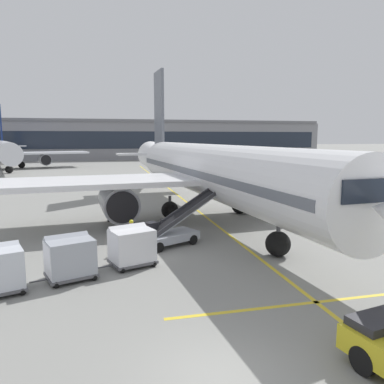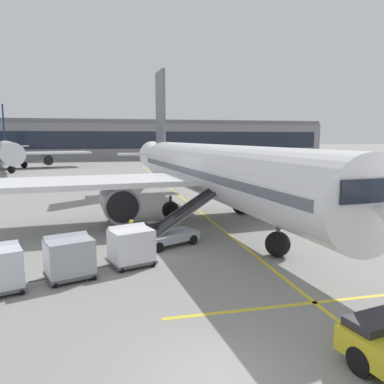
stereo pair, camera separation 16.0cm
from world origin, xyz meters
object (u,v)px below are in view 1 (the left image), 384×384
at_px(safety_cone_wingtip, 126,225).
at_px(safety_cone_nose_mark, 112,216).
at_px(belt_loader, 172,230).
at_px(distant_airplane, 6,151).
at_px(baggage_cart_lead, 132,245).
at_px(safety_cone_engine_keepout, 138,232).
at_px(parked_airplane, 210,171).
at_px(ground_crew_marshaller, 132,233).
at_px(ground_crew_by_loader, 119,247).
at_px(ground_crew_by_carts, 120,243).
at_px(baggage_cart_second, 70,257).

distance_m(safety_cone_wingtip, safety_cone_nose_mark, 3.19).
relative_size(belt_loader, safety_cone_nose_mark, 6.90).
bearing_deg(safety_cone_nose_mark, distant_airplane, 110.26).
height_order(baggage_cart_lead, safety_cone_engine_keepout, baggage_cart_lead).
bearing_deg(safety_cone_wingtip, belt_loader, -58.58).
bearing_deg(safety_cone_wingtip, parked_airplane, 19.97).
bearing_deg(parked_airplane, ground_crew_marshaller, -132.18).
height_order(belt_loader, baggage_cart_lead, belt_loader).
bearing_deg(distant_airplane, ground_crew_by_loader, -72.83).
height_order(belt_loader, distant_airplane, distant_airplane).
height_order(ground_crew_by_loader, safety_cone_nose_mark, ground_crew_by_loader).
bearing_deg(parked_airplane, ground_crew_by_carts, -128.95).
xyz_separation_m(belt_loader, ground_crew_by_loader, (-3.12, -3.24, 0.13)).
xyz_separation_m(parked_airplane, safety_cone_engine_keepout, (-5.87, -4.43, -3.23)).
bearing_deg(safety_cone_nose_mark, safety_cone_engine_keepout, -74.84).
bearing_deg(ground_crew_by_carts, safety_cone_engine_keepout, 74.21).
bearing_deg(ground_crew_marshaller, parked_airplane, 47.82).
distance_m(baggage_cart_lead, ground_crew_by_carts, 0.78).
bearing_deg(safety_cone_engine_keepout, belt_loader, -46.15).
xyz_separation_m(parked_airplane, ground_crew_by_loader, (-7.18, -9.55, -2.58)).
relative_size(belt_loader, safety_cone_engine_keepout, 7.42).
bearing_deg(distant_airplane, safety_cone_engine_keepout, -70.20).
xyz_separation_m(safety_cone_wingtip, distant_airplane, (-19.77, 54.51, 3.13)).
relative_size(ground_crew_by_loader, safety_cone_engine_keepout, 2.43).
height_order(baggage_cart_lead, safety_cone_nose_mark, baggage_cart_lead).
bearing_deg(belt_loader, safety_cone_nose_mark, 114.47).
bearing_deg(safety_cone_engine_keepout, parked_airplane, 37.05).
height_order(baggage_cart_second, safety_cone_wingtip, baggage_cart_second).
bearing_deg(safety_cone_wingtip, safety_cone_nose_mark, 104.34).
xyz_separation_m(belt_loader, baggage_cart_lead, (-2.52, -3.05, 0.14)).
bearing_deg(baggage_cart_second, baggage_cart_lead, 22.47).
relative_size(baggage_cart_lead, ground_crew_marshaller, 1.62).
xyz_separation_m(ground_crew_marshaller, distant_airplane, (-19.83, 59.24, 2.47)).
xyz_separation_m(baggage_cart_lead, ground_crew_by_carts, (-0.52, 0.58, -0.00)).
distance_m(baggage_cart_second, ground_crew_by_loader, 2.32).
bearing_deg(belt_loader, distant_airplane, 110.78).
bearing_deg(safety_cone_engine_keepout, ground_crew_by_loader, -104.34).
xyz_separation_m(baggage_cart_second, ground_crew_by_loader, (2.13, 0.93, -0.00)).
bearing_deg(parked_airplane, baggage_cart_second, -131.58).
relative_size(ground_crew_marshaller, safety_cone_wingtip, 2.49).
distance_m(belt_loader, baggage_cart_second, 6.71).
bearing_deg(safety_cone_wingtip, baggage_cart_second, -109.17).
height_order(baggage_cart_lead, safety_cone_wingtip, baggage_cart_lead).
bearing_deg(ground_crew_by_carts, baggage_cart_second, -142.28).
height_order(belt_loader, ground_crew_marshaller, belt_loader).
relative_size(parked_airplane, safety_cone_wingtip, 57.46).
bearing_deg(baggage_cart_lead, distant_airplane, 107.73).
bearing_deg(safety_cone_engine_keepout, distant_airplane, 109.80).
xyz_separation_m(ground_crew_by_loader, ground_crew_marshaller, (0.77, 2.48, 0.00)).
height_order(parked_airplane, ground_crew_by_loader, parked_airplane).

